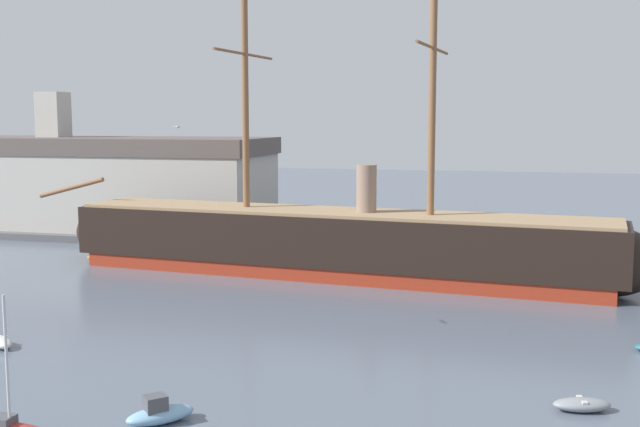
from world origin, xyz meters
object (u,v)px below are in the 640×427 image
(sailboat_far_left, at_px, (104,257))
(dinghy_distant_centre, at_px, (387,250))
(tall_ship, at_px, (334,242))
(dinghy_mid_right, at_px, (582,405))
(seagull_in_flight, at_px, (177,127))
(motorboat_near_centre, at_px, (160,413))
(dockside_warehouse_left, at_px, (106,185))

(sailboat_far_left, height_order, dinghy_distant_centre, sailboat_far_left)
(tall_ship, relative_size, dinghy_distant_centre, 27.31)
(dinghy_mid_right, distance_m, seagull_in_flight, 28.20)
(sailboat_far_left, xyz_separation_m, dinghy_distant_centre, (26.38, 12.12, -0.15))
(motorboat_near_centre, relative_size, dinghy_mid_right, 1.09)
(dinghy_distant_centre, height_order, dockside_warehouse_left, dockside_warehouse_left)
(tall_ship, xyz_separation_m, dinghy_mid_right, (18.97, -28.60, -2.74))
(dinghy_mid_right, height_order, dinghy_distant_centre, dinghy_mid_right)
(dinghy_mid_right, relative_size, dockside_warehouse_left, 0.07)
(tall_ship, xyz_separation_m, dinghy_distant_centre, (2.56, 13.55, -2.83))
(seagull_in_flight, bearing_deg, dinghy_mid_right, -15.88)
(tall_ship, relative_size, seagull_in_flight, 61.92)
(sailboat_far_left, height_order, seagull_in_flight, seagull_in_flight)
(tall_ship, bearing_deg, dinghy_distant_centre, 79.31)
(dinghy_distant_centre, xyz_separation_m, seagull_in_flight, (-7.55, -35.34, 13.29))
(dinghy_distant_centre, bearing_deg, dockside_warehouse_left, 170.63)
(sailboat_far_left, xyz_separation_m, dockside_warehouse_left, (-9.92, 18.11, 5.50))
(dockside_warehouse_left, distance_m, seagull_in_flight, 50.92)
(dinghy_mid_right, bearing_deg, seagull_in_flight, 164.12)
(tall_ship, xyz_separation_m, sailboat_far_left, (-23.82, 1.43, -2.68))
(tall_ship, distance_m, dinghy_mid_right, 34.43)
(tall_ship, bearing_deg, seagull_in_flight, -102.91)
(dinghy_mid_right, bearing_deg, tall_ship, 123.55)
(sailboat_far_left, distance_m, dockside_warehouse_left, 21.37)
(seagull_in_flight, bearing_deg, dockside_warehouse_left, 124.83)
(tall_ship, bearing_deg, sailboat_far_left, 176.57)
(motorboat_near_centre, bearing_deg, tall_ship, 89.74)
(motorboat_near_centre, distance_m, dinghy_distant_centre, 48.59)
(motorboat_near_centre, distance_m, seagull_in_flight, 19.17)
(dinghy_distant_centre, bearing_deg, motorboat_near_centre, -93.20)
(dinghy_mid_right, xyz_separation_m, dockside_warehouse_left, (-52.71, 48.14, 5.56))
(dinghy_mid_right, bearing_deg, dockside_warehouse_left, 137.60)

